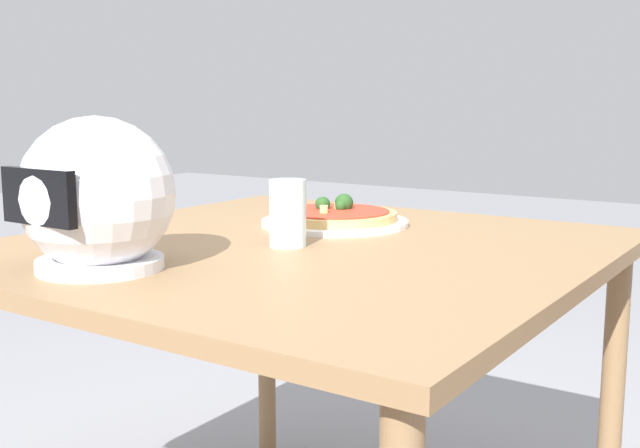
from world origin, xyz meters
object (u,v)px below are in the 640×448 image
object	(u,v)px
dining_table	(303,284)
drinking_glass	(288,213)
pizza	(335,214)
motorcycle_helmet	(97,197)

from	to	relation	value
dining_table	drinking_glass	xyz separation A→B (m)	(0.01, 0.04, 0.14)
pizza	drinking_glass	distance (m)	0.27
pizza	drinking_glass	world-z (taller)	drinking_glass
dining_table	pizza	distance (m)	0.25
motorcycle_helmet	drinking_glass	distance (m)	0.36
drinking_glass	motorcycle_helmet	bearing A→B (deg)	68.60
motorcycle_helmet	dining_table	bearing A→B (deg)	-109.93
motorcycle_helmet	pizza	bearing A→B (deg)	-96.58
motorcycle_helmet	drinking_glass	bearing A→B (deg)	-111.40
dining_table	drinking_glass	size ratio (longest dim) A/B	8.69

